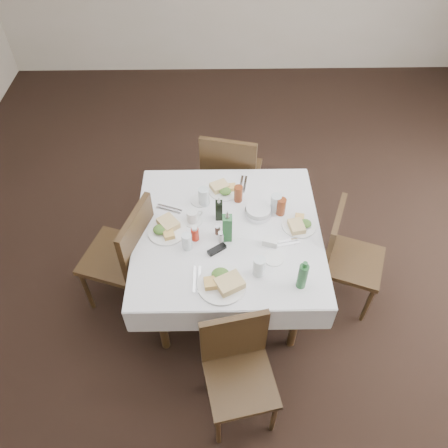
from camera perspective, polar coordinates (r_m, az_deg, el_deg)
name	(u,v)px	position (r m, az deg, el deg)	size (l,w,h in m)	color
ground_plane	(253,276)	(3.70, 3.76, -6.85)	(7.00, 7.00, 0.00)	black
room_shell	(268,95)	(2.52, 5.73, 16.43)	(6.04, 7.04, 2.80)	#BEB29B
dining_table	(228,238)	(3.06, 0.47, -1.83)	(1.28, 1.28, 0.76)	#302113
chair_north	(230,173)	(3.75, 0.85, 6.72)	(0.55, 0.55, 0.97)	#302113
chair_south	(237,364)	(2.77, 1.76, -17.79)	(0.48, 0.48, 0.86)	#302113
chair_east	(344,252)	(3.32, 15.36, -3.56)	(0.54, 0.54, 0.88)	#302113
chair_west	(127,253)	(3.21, -12.54, -3.66)	(0.58, 0.58, 0.98)	#302113
meal_north	(224,189)	(3.26, -0.04, 4.62)	(0.24, 0.24, 0.05)	white
meal_south	(223,282)	(2.70, -0.14, -7.60)	(0.31, 0.31, 0.07)	white
meal_east	(299,225)	(3.05, 9.81, -0.08)	(0.24, 0.24, 0.05)	white
meal_west	(166,228)	(3.00, -7.52, -0.58)	(0.27, 0.27, 0.06)	white
side_plate_a	(200,200)	(3.20, -3.12, 3.11)	(0.14, 0.14, 0.01)	white
side_plate_b	(274,258)	(2.86, 6.49, -4.43)	(0.14, 0.14, 0.01)	white
water_n	(204,197)	(3.13, -2.65, 3.59)	(0.08, 0.08, 0.14)	silver
water_s	(259,266)	(2.72, 4.60, -5.55)	(0.08, 0.08, 0.14)	silver
water_e	(276,203)	(3.10, 6.79, 2.72)	(0.07, 0.07, 0.14)	silver
water_w	(187,241)	(2.86, -4.86, -2.28)	(0.07, 0.07, 0.12)	silver
iced_tea_a	(238,194)	(3.16, 1.88, 3.98)	(0.06, 0.06, 0.13)	maroon
iced_tea_b	(281,207)	(3.08, 7.48, 2.28)	(0.07, 0.07, 0.14)	maroon
bread_basket	(258,211)	(3.09, 4.49, 1.66)	(0.19, 0.19, 0.06)	silver
oil_cruet_dark	(219,210)	(3.01, -0.67, 1.89)	(0.05, 0.05, 0.20)	black
oil_cruet_green	(227,227)	(2.86, 0.42, -0.40)	(0.06, 0.06, 0.26)	#235F2C
ketchup_bottle	(195,234)	(2.91, -3.82, -1.26)	(0.05, 0.05, 0.11)	#B5210E
salt_shaker	(221,237)	(2.90, -0.39, -1.69)	(0.04, 0.04, 0.08)	white
pepper_shaker	(218,230)	(2.95, -0.84, -0.73)	(0.04, 0.04, 0.08)	#452C20
coffee_mug	(193,217)	(3.03, -4.09, 0.96)	(0.14, 0.13, 0.10)	white
sunglasses	(217,249)	(2.87, -0.94, -3.34)	(0.13, 0.11, 0.03)	black
green_bottle	(303,276)	(2.68, 10.23, -6.67)	(0.06, 0.06, 0.23)	#235F2C
sugar_caddy	(270,242)	(2.91, 6.06, -2.31)	(0.11, 0.08, 0.05)	white
cutlery_n	(243,184)	(3.32, 2.50, 5.21)	(0.08, 0.19, 0.01)	silver
cutlery_s	(197,279)	(2.74, -3.55, -7.20)	(0.05, 0.20, 0.01)	silver
cutlery_e	(285,243)	(2.95, 7.95, -2.46)	(0.20, 0.09, 0.01)	silver
cutlery_w	(169,209)	(3.16, -7.17, 1.95)	(0.19, 0.11, 0.01)	silver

